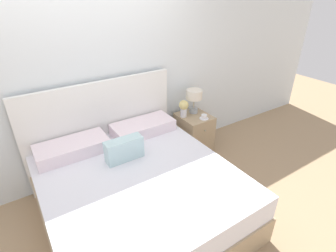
% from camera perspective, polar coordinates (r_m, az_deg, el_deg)
% --- Properties ---
extents(ground_plane, '(12.00, 12.00, 0.00)m').
position_cam_1_polar(ground_plane, '(3.65, -12.95, -9.21)').
color(ground_plane, tan).
extents(wall_back, '(8.00, 0.06, 2.60)m').
position_cam_1_polar(wall_back, '(3.12, -16.03, 10.87)').
color(wall_back, white).
rests_on(wall_back, ground_plane).
extents(bed, '(1.83, 1.91, 1.23)m').
position_cam_1_polar(bed, '(2.81, -6.88, -13.57)').
color(bed, tan).
rests_on(bed, ground_plane).
extents(nightstand, '(0.41, 0.49, 0.58)m').
position_cam_1_polar(nightstand, '(3.80, 5.59, -1.63)').
color(nightstand, tan).
rests_on(nightstand, ground_plane).
extents(table_lamp, '(0.22, 0.22, 0.34)m').
position_cam_1_polar(table_lamp, '(3.66, 5.71, 6.38)').
color(table_lamp, '#A8B2BC').
rests_on(table_lamp, nightstand).
extents(flower_vase, '(0.13, 0.13, 0.24)m').
position_cam_1_polar(flower_vase, '(3.57, 3.46, 4.10)').
color(flower_vase, white).
rests_on(flower_vase, nightstand).
extents(teacup, '(0.12, 0.12, 0.06)m').
position_cam_1_polar(teacup, '(3.58, 7.86, 1.98)').
color(teacup, white).
rests_on(teacup, nightstand).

